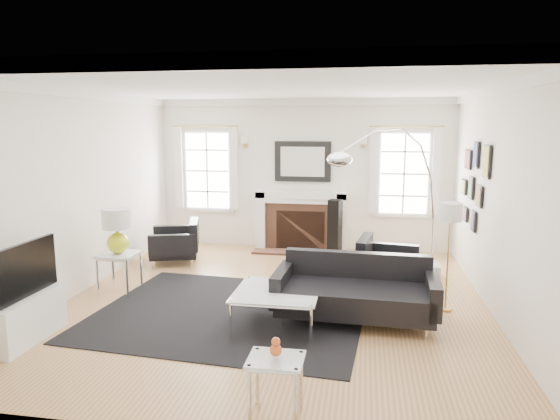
% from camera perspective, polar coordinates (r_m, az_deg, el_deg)
% --- Properties ---
extents(floor, '(6.00, 6.00, 0.00)m').
position_cam_1_polar(floor, '(6.81, -0.59, -10.26)').
color(floor, '#A36C44').
rests_on(floor, ground).
extents(back_wall, '(5.50, 0.04, 2.80)m').
position_cam_1_polar(back_wall, '(9.41, 2.63, 4.05)').
color(back_wall, silver).
rests_on(back_wall, floor).
extents(front_wall, '(5.50, 0.04, 2.80)m').
position_cam_1_polar(front_wall, '(3.61, -9.11, -5.22)').
color(front_wall, silver).
rests_on(front_wall, floor).
extents(left_wall, '(0.04, 6.00, 2.80)m').
position_cam_1_polar(left_wall, '(7.46, -21.91, 1.89)').
color(left_wall, silver).
rests_on(left_wall, floor).
extents(right_wall, '(0.04, 6.00, 2.80)m').
position_cam_1_polar(right_wall, '(6.57, 23.74, 0.80)').
color(right_wall, silver).
rests_on(right_wall, floor).
extents(ceiling, '(5.50, 6.00, 0.02)m').
position_cam_1_polar(ceiling, '(6.42, -0.63, 13.96)').
color(ceiling, white).
rests_on(ceiling, back_wall).
extents(crown_molding, '(5.50, 6.00, 0.12)m').
position_cam_1_polar(crown_molding, '(6.41, -0.63, 13.43)').
color(crown_molding, white).
rests_on(crown_molding, back_wall).
extents(fireplace, '(1.70, 0.69, 1.11)m').
position_cam_1_polar(fireplace, '(9.33, 2.43, -1.32)').
color(fireplace, white).
rests_on(fireplace, floor).
extents(mantel_mirror, '(1.05, 0.07, 0.75)m').
position_cam_1_polar(mantel_mirror, '(9.35, 2.61, 5.55)').
color(mantel_mirror, black).
rests_on(mantel_mirror, back_wall).
extents(window_left, '(1.24, 0.15, 1.62)m').
position_cam_1_polar(window_left, '(9.75, -8.29, 4.50)').
color(window_left, white).
rests_on(window_left, back_wall).
extents(window_right, '(1.24, 0.15, 1.62)m').
position_cam_1_polar(window_right, '(9.31, 14.00, 4.08)').
color(window_right, white).
rests_on(window_right, back_wall).
extents(gallery_wall, '(0.04, 1.73, 1.29)m').
position_cam_1_polar(gallery_wall, '(7.80, 21.29, 3.22)').
color(gallery_wall, black).
rests_on(gallery_wall, right_wall).
extents(tv_unit, '(0.35, 1.00, 1.09)m').
position_cam_1_polar(tv_unit, '(6.16, -27.12, -10.31)').
color(tv_unit, white).
rests_on(tv_unit, floor).
extents(area_rug, '(3.47, 2.96, 0.01)m').
position_cam_1_polar(area_rug, '(6.41, -5.69, -11.55)').
color(area_rug, black).
rests_on(area_rug, floor).
extents(sofa, '(1.95, 0.96, 0.62)m').
position_cam_1_polar(sofa, '(6.14, 8.61, -9.25)').
color(sofa, black).
rests_on(sofa, floor).
extents(armchair_left, '(1.00, 1.06, 0.59)m').
position_cam_1_polar(armchair_left, '(8.71, -11.62, -3.73)').
color(armchair_left, black).
rests_on(armchair_left, floor).
extents(armchair_right, '(0.93, 1.01, 0.61)m').
position_cam_1_polar(armchair_right, '(7.32, 11.86, -6.24)').
color(armchair_right, black).
rests_on(armchair_right, floor).
extents(coffee_table, '(0.97, 0.97, 0.43)m').
position_cam_1_polar(coffee_table, '(5.87, -0.31, -9.45)').
color(coffee_table, silver).
rests_on(coffee_table, floor).
extents(side_table_left, '(0.51, 0.51, 0.56)m').
position_cam_1_polar(side_table_left, '(7.33, -17.94, -5.55)').
color(side_table_left, silver).
rests_on(side_table_left, floor).
extents(nesting_table, '(0.45, 0.38, 0.49)m').
position_cam_1_polar(nesting_table, '(4.18, -0.48, -17.96)').
color(nesting_table, silver).
rests_on(nesting_table, floor).
extents(gourd_lamp, '(0.39, 0.39, 0.63)m').
position_cam_1_polar(gourd_lamp, '(7.22, -18.13, -1.94)').
color(gourd_lamp, '#CFD61A').
rests_on(gourd_lamp, side_table_left).
extents(orange_vase, '(0.10, 0.10, 0.16)m').
position_cam_1_polar(orange_vase, '(4.09, -0.48, -15.47)').
color(orange_vase, '#D2521A').
rests_on(orange_vase, nesting_table).
extents(arc_floor_lamp, '(1.68, 1.55, 2.37)m').
position_cam_1_polar(arc_floor_lamp, '(7.25, 12.44, 1.23)').
color(arc_floor_lamp, silver).
rests_on(arc_floor_lamp, floor).
extents(stick_floor_lamp, '(0.28, 0.28, 1.38)m').
position_cam_1_polar(stick_floor_lamp, '(6.49, 18.89, -0.83)').
color(stick_floor_lamp, '#BA8E40').
rests_on(stick_floor_lamp, floor).
extents(speaker_tower, '(0.26, 0.26, 1.04)m').
position_cam_1_polar(speaker_tower, '(8.83, 6.28, -2.16)').
color(speaker_tower, black).
rests_on(speaker_tower, floor).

